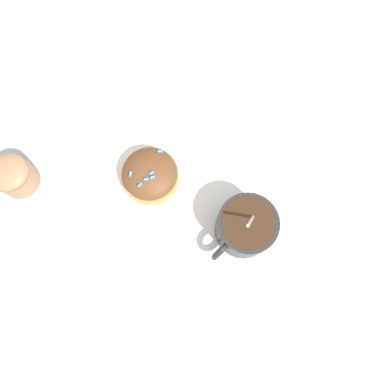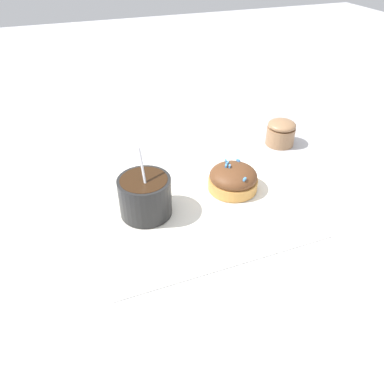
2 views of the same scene
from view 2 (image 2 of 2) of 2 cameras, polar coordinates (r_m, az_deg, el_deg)
name	(u,v)px [view 2 (image 2 of 2)]	position (r m, az deg, el deg)	size (l,w,h in m)	color
ground_plane	(193,203)	(0.64, 0.09, -1.71)	(3.00, 3.00, 0.00)	#B2B2B7
paper_napkin	(193,202)	(0.64, 0.09, -1.60)	(0.34, 0.32, 0.00)	white
coffee_cup	(145,194)	(0.60, -7.16, -0.37)	(0.09, 0.11, 0.11)	black
frosted_pastry	(233,179)	(0.67, 6.28, 2.04)	(0.09, 0.09, 0.05)	#D19347
sugar_bowl	(281,132)	(0.83, 13.39, 8.86)	(0.06, 0.06, 0.06)	#99704C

